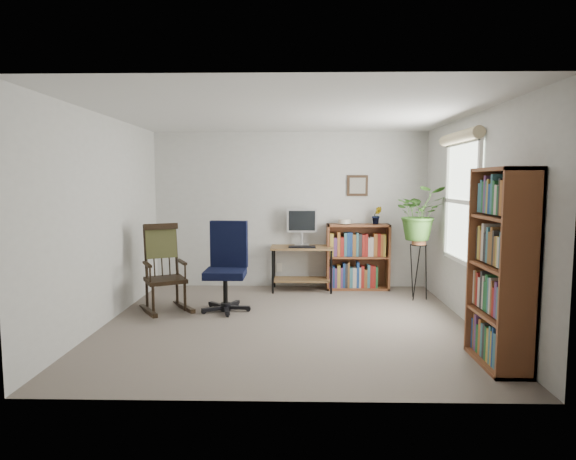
{
  "coord_description": "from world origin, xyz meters",
  "views": [
    {
      "loc": [
        0.13,
        -5.45,
        1.64
      ],
      "look_at": [
        0.0,
        0.4,
        1.05
      ],
      "focal_mm": 30.0,
      "sensor_mm": 36.0,
      "label": 1
    }
  ],
  "objects_px": {
    "rocking_chair": "(165,268)",
    "office_chair": "(225,266)",
    "low_bookshelf": "(358,257)",
    "tall_bookshelf": "(501,268)",
    "desk": "(302,269)"
  },
  "relations": [
    {
      "from": "low_bookshelf",
      "to": "office_chair",
      "type": "bearing_deg",
      "value": -144.67
    },
    {
      "from": "office_chair",
      "to": "low_bookshelf",
      "type": "height_order",
      "value": "office_chair"
    },
    {
      "from": "desk",
      "to": "office_chair",
      "type": "xyz_separation_m",
      "value": [
        -0.98,
        -1.18,
        0.24
      ]
    },
    {
      "from": "tall_bookshelf",
      "to": "rocking_chair",
      "type": "bearing_deg",
      "value": 154.18
    },
    {
      "from": "rocking_chair",
      "to": "low_bookshelf",
      "type": "bearing_deg",
      "value": 0.04
    },
    {
      "from": "rocking_chair",
      "to": "tall_bookshelf",
      "type": "relative_size",
      "value": 0.64
    },
    {
      "from": "office_chair",
      "to": "tall_bookshelf",
      "type": "distance_m",
      "value": 3.24
    },
    {
      "from": "low_bookshelf",
      "to": "rocking_chair",
      "type": "bearing_deg",
      "value": -152.19
    },
    {
      "from": "office_chair",
      "to": "rocking_chair",
      "type": "distance_m",
      "value": 0.75
    },
    {
      "from": "rocking_chair",
      "to": "low_bookshelf",
      "type": "distance_m",
      "value": 2.92
    },
    {
      "from": "desk",
      "to": "low_bookshelf",
      "type": "distance_m",
      "value": 0.88
    },
    {
      "from": "tall_bookshelf",
      "to": "office_chair",
      "type": "bearing_deg",
      "value": 147.42
    },
    {
      "from": "rocking_chair",
      "to": "low_bookshelf",
      "type": "height_order",
      "value": "rocking_chair"
    },
    {
      "from": "desk",
      "to": "tall_bookshelf",
      "type": "xyz_separation_m",
      "value": [
        1.74,
        -2.92,
        0.55
      ]
    },
    {
      "from": "rocking_chair",
      "to": "office_chair",
      "type": "bearing_deg",
      "value": -23.09
    }
  ]
}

